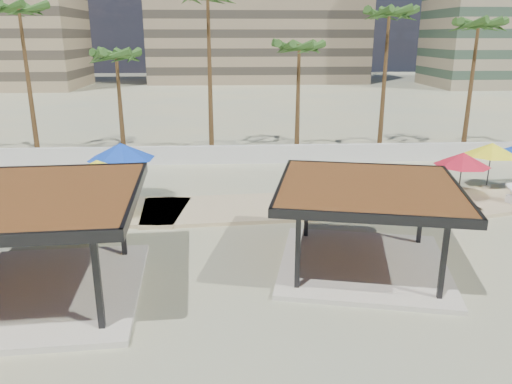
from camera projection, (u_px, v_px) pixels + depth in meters
The scene contains 16 objects.
ground at pixel (284, 273), 17.65m from camera, with size 200.00×200.00×0.00m, color tan.
promenade at pixel (306, 202), 25.05m from camera, with size 44.45×7.97×0.24m.
boundary_wall at pixel (256, 154), 32.71m from camera, with size 56.00×0.30×1.20m, color silver.
pavilion_central at pixel (366, 219), 17.60m from camera, with size 7.39×7.39×3.14m.
pavilion_west at pixel (29, 236), 15.54m from camera, with size 7.27×7.27×3.48m.
umbrella_b at pixel (97, 168), 21.99m from camera, with size 3.03×3.03×2.65m.
umbrella_c at pixel (463, 159), 24.43m from camera, with size 3.45×3.45×2.41m.
umbrella_e at pixel (492, 149), 26.43m from camera, with size 3.48×3.48×2.45m.
umbrella_f at pixel (121, 151), 24.20m from camera, with size 4.13×4.13×2.91m.
lounger_b at pixel (397, 206), 23.45m from camera, with size 1.63×2.24×0.82m.
palm_b at pixel (20, 16), 31.82m from camera, with size 3.00×3.00×10.48m.
palm_c at pixel (116, 59), 32.39m from camera, with size 3.00×3.00×7.64m.
palm_d at pixel (208, 4), 32.47m from camera, with size 3.00×3.00×11.32m.
palm_e at pixel (299, 51), 33.24m from camera, with size 3.00×3.00×8.14m.
palm_f at pixel (389, 20), 33.17m from camera, with size 3.00×3.00×10.28m.
palm_g at pixel (478, 30), 33.34m from camera, with size 3.00×3.00×9.56m.
Camera 1 is at (-1.97, -15.88, 8.05)m, focal length 35.00 mm.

